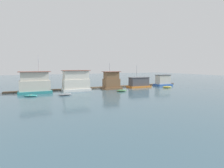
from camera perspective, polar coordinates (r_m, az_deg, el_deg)
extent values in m
plane|color=#426070|center=(47.55, -0.52, -1.57)|extent=(200.00, 200.00, 0.00)
cube|color=brown|center=(50.45, -2.08, -0.98)|extent=(51.00, 1.57, 0.30)
cube|color=teal|center=(43.11, -23.75, -2.40)|extent=(7.03, 3.69, 0.61)
cube|color=beige|center=(42.94, -23.83, -0.47)|extent=(6.37, 3.03, 2.31)
cube|color=beige|center=(42.79, -23.94, 2.34)|extent=(5.73, 2.39, 1.91)
cube|color=brown|center=(42.75, -24.00, 3.69)|extent=(6.67, 3.33, 0.12)
cylinder|color=#B2B2B7|center=(42.78, -22.85, 6.20)|extent=(0.12, 0.12, 3.55)
cube|color=white|center=(44.48, -11.62, -1.80)|extent=(6.80, 3.80, 0.60)
cube|color=silver|center=(44.31, -11.66, 0.07)|extent=(6.28, 3.28, 2.32)
cube|color=silver|center=(44.15, -11.71, 2.92)|extent=(5.92, 2.93, 2.09)
cube|color=brown|center=(44.12, -11.74, 4.35)|extent=(6.58, 3.58, 0.12)
cube|color=brown|center=(47.20, -0.22, -1.31)|extent=(5.02, 3.63, 0.51)
cube|color=brown|center=(47.05, -0.22, 0.33)|extent=(4.13, 2.74, 2.22)
cube|color=brown|center=(46.91, -0.22, 2.84)|extent=(3.68, 2.29, 1.89)
cube|color=brown|center=(46.87, -0.22, 4.06)|extent=(4.43, 3.04, 0.12)
cylinder|color=#B2B2B7|center=(46.64, -0.77, 5.44)|extent=(0.12, 0.12, 2.14)
cube|color=orange|center=(51.43, 8.77, -0.83)|extent=(6.71, 3.23, 0.46)
cube|color=#4C4C51|center=(51.29, 8.80, 0.77)|extent=(5.72, 2.25, 2.42)
cube|color=slate|center=(51.20, 8.82, 2.18)|extent=(6.02, 2.55, 0.12)
cylinder|color=#B2B2B7|center=(50.65, 8.07, 4.06)|extent=(0.12, 0.12, 3.24)
cube|color=#3866B7|center=(57.79, 16.25, -0.23)|extent=(5.41, 3.27, 0.55)
cube|color=beige|center=(57.65, 16.30, 1.41)|extent=(4.38, 2.24, 2.76)
cube|color=#38383D|center=(57.56, 16.34, 2.84)|extent=(4.68, 2.54, 0.12)
ellipsoid|color=teal|center=(38.81, -25.04, -3.46)|extent=(2.87, 1.98, 0.40)
cube|color=#997F60|center=(38.79, -25.05, -3.26)|extent=(0.47, 1.02, 0.08)
ellipsoid|color=gray|center=(37.81, -15.08, -3.32)|extent=(2.84, 1.04, 0.45)
cube|color=#997F60|center=(37.79, -15.08, -3.08)|extent=(0.17, 0.85, 0.08)
ellipsoid|color=#47844C|center=(42.39, 3.13, -2.15)|extent=(2.75, 1.52, 0.47)
cube|color=#997F60|center=(42.37, 3.13, -1.93)|extent=(0.27, 1.04, 0.08)
ellipsoid|color=yellow|center=(52.06, 17.53, -0.94)|extent=(2.92, 1.82, 0.48)
cube|color=#997F60|center=(52.05, 17.53, -0.75)|extent=(0.42, 0.88, 0.08)
cylinder|color=#846B4C|center=(54.97, 9.16, 0.17)|extent=(0.27, 0.27, 1.58)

